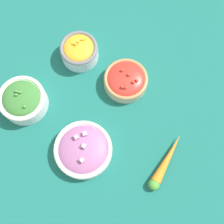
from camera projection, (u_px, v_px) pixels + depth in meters
The scene contains 6 objects.
ground_plane at pixel (112, 115), 0.91m from camera, with size 3.00×3.00×0.00m, color #196056.
bowl_squash at pixel (79, 51), 0.93m from camera, with size 0.11×0.11×0.07m.
bowl_broccoli at pixel (23, 100), 0.89m from camera, with size 0.13×0.13×0.08m.
bowl_red_onion at pixel (83, 150), 0.86m from camera, with size 0.16×0.16×0.06m.
bowl_cherry_tomatoes at pixel (126, 80), 0.92m from camera, with size 0.13×0.13×0.06m.
loose_carrot at pixel (165, 163), 0.86m from camera, with size 0.06×0.17×0.03m.
Camera 1 is at (0.16, -0.18, 0.88)m, focal length 50.00 mm.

